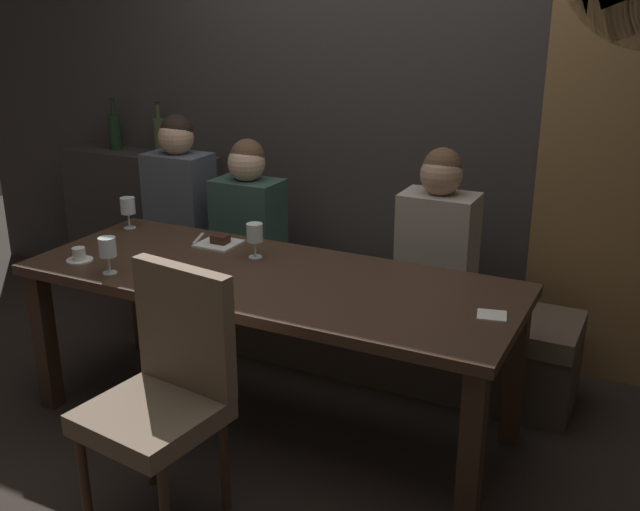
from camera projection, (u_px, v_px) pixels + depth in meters
ground at (272, 421)px, 3.48m from camera, size 9.00×9.00×0.00m
back_wall_tiled at (379, 72)px, 4.02m from camera, size 6.00×0.12×3.00m
back_counter at (145, 224)px, 4.86m from camera, size 1.10×0.28×0.95m
dining_table at (269, 293)px, 3.27m from camera, size 2.20×0.84×0.74m
banquette_bench at (336, 321)px, 4.00m from camera, size 2.50×0.44×0.45m
chair_near_side at (166, 383)px, 2.70m from camera, size 0.49×0.49×0.98m
diner_redhead at (180, 190)px, 4.23m from camera, size 0.36×0.24×0.82m
diner_bearded at (248, 210)px, 4.01m from camera, size 0.36×0.24×0.73m
diner_far_end at (438, 232)px, 3.56m from camera, size 0.36×0.24×0.78m
wine_bottle_dark_red at (115, 131)px, 4.76m from camera, size 0.08×0.08×0.33m
wine_bottle_pale_label at (159, 135)px, 4.62m from camera, size 0.08×0.08×0.33m
wine_glass_near_left at (128, 207)px, 3.84m from camera, size 0.08×0.08×0.16m
wine_glass_center_front at (255, 233)px, 3.41m from camera, size 0.08×0.08×0.16m
wine_glass_far_left at (107, 248)px, 3.21m from camera, size 0.08×0.08×0.16m
espresso_cup at (79, 256)px, 3.39m from camera, size 0.12×0.12×0.06m
dessert_plate at (219, 242)px, 3.62m from camera, size 0.19×0.19×0.05m
fork_on_table at (199, 238)px, 3.71m from camera, size 0.07×0.17×0.01m
folded_napkin at (492, 316)px, 2.81m from camera, size 0.13×0.12×0.01m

